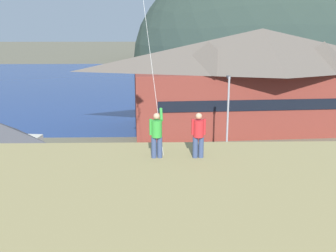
% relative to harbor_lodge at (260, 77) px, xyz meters
% --- Properties ---
extents(ground_plane, '(600.00, 600.00, 0.00)m').
position_rel_harbor_lodge_xyz_m(ground_plane, '(-9.96, -21.46, -5.87)').
color(ground_plane, '#66604C').
extents(parking_lot_pad, '(40.00, 20.00, 0.10)m').
position_rel_harbor_lodge_xyz_m(parking_lot_pad, '(-9.96, -16.46, -5.82)').
color(parking_lot_pad, gray).
rests_on(parking_lot_pad, ground).
extents(bay_water, '(360.00, 84.00, 0.03)m').
position_rel_harbor_lodge_xyz_m(bay_water, '(-9.96, 38.54, -5.85)').
color(bay_water, navy).
rests_on(bay_water, ground).
extents(far_hill_west_ridge, '(130.19, 66.22, 85.77)m').
position_rel_harbor_lodge_xyz_m(far_hill_west_ridge, '(45.00, 93.96, -5.87)').
color(far_hill_west_ridge, '#2D3D33').
rests_on(far_hill_west_ridge, ground).
extents(harbor_lodge, '(29.98, 12.93, 11.06)m').
position_rel_harbor_lodge_xyz_m(harbor_lodge, '(0.00, 0.00, 0.00)').
color(harbor_lodge, brown).
rests_on(harbor_lodge, ground).
extents(wharf_dock, '(3.20, 15.31, 0.70)m').
position_rel_harbor_lodge_xyz_m(wharf_dock, '(-9.69, 13.67, -5.52)').
color(wharf_dock, '#70604C').
rests_on(wharf_dock, ground).
extents(moored_boat_wharfside, '(2.49, 6.79, 2.16)m').
position_rel_harbor_lodge_xyz_m(moored_boat_wharfside, '(-13.10, 11.97, -5.15)').
color(moored_boat_wharfside, '#A8A399').
rests_on(moored_boat_wharfside, ground).
extents(parked_car_mid_row_far, '(4.23, 2.11, 1.82)m').
position_rel_harbor_lodge_xyz_m(parked_car_mid_row_far, '(0.79, -14.40, -4.80)').
color(parked_car_mid_row_far, slate).
rests_on(parked_car_mid_row_far, parking_lot_pad).
extents(parked_car_mid_row_near, '(4.25, 2.16, 1.82)m').
position_rel_harbor_lodge_xyz_m(parked_car_mid_row_near, '(-14.58, -14.05, -4.80)').
color(parked_car_mid_row_near, navy).
rests_on(parked_car_mid_row_near, parking_lot_pad).
extents(parked_car_corner_spot, '(4.31, 2.28, 1.82)m').
position_rel_harbor_lodge_xyz_m(parked_car_corner_spot, '(-10.59, -20.08, -4.80)').
color(parked_car_corner_spot, red).
rests_on(parked_car_corner_spot, parking_lot_pad).
extents(parked_car_lone_by_shed, '(4.36, 2.38, 1.82)m').
position_rel_harbor_lodge_xyz_m(parked_car_lone_by_shed, '(-7.56, -15.63, -4.80)').
color(parked_car_lone_by_shed, '#B28923').
rests_on(parked_car_lone_by_shed, parking_lot_pad).
extents(parked_car_front_row_silver, '(4.26, 2.16, 1.82)m').
position_rel_harbor_lodge_xyz_m(parked_car_front_row_silver, '(-0.87, -20.69, -4.80)').
color(parked_car_front_row_silver, red).
rests_on(parked_car_front_row_silver, parking_lot_pad).
extents(parked_car_front_row_end, '(4.33, 2.32, 1.82)m').
position_rel_harbor_lodge_xyz_m(parked_car_front_row_end, '(-19.29, -20.33, -4.80)').
color(parked_car_front_row_end, '#236633').
rests_on(parked_car_front_row_end, parking_lot_pad).
extents(parking_light_pole, '(0.24, 0.78, 7.17)m').
position_rel_harbor_lodge_xyz_m(parking_light_pole, '(-5.42, -10.91, -1.64)').
color(parking_light_pole, '#ADADB2').
rests_on(parking_light_pole, parking_lot_pad).
extents(person_kite_flyer, '(0.51, 0.67, 1.86)m').
position_rel_harbor_lodge_xyz_m(person_kite_flyer, '(-11.27, -28.42, 1.42)').
color(person_kite_flyer, '#384770').
rests_on(person_kite_flyer, grassy_hill_foreground).
extents(person_companion, '(0.55, 0.40, 1.74)m').
position_rel_harbor_lodge_xyz_m(person_companion, '(-9.70, -28.45, 1.40)').
color(person_companion, '#384770').
rests_on(person_companion, grassy_hill_foreground).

